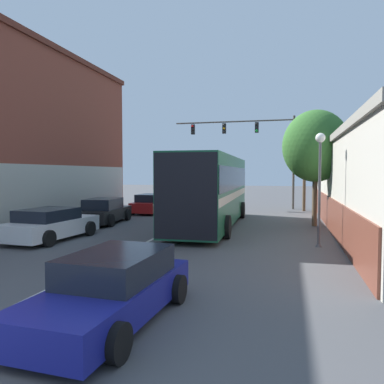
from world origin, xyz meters
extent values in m
cube|color=silver|center=(0.00, 15.61, 0.00)|extent=(0.14, 43.22, 0.01)
cube|color=#B7B2A3|center=(-6.55, 13.07, 1.60)|extent=(0.24, 19.79, 3.20)
cube|color=brown|center=(7.55, 16.32, 0.80)|extent=(0.24, 19.92, 1.60)
cube|color=#145133|center=(1.60, 16.72, 1.92)|extent=(2.88, 11.90, 3.39)
cube|color=black|center=(1.60, 16.72, 2.53)|extent=(2.92, 11.66, 1.08)
cube|color=beige|center=(1.60, 16.72, 1.65)|extent=(2.91, 11.78, 0.34)
cube|color=black|center=(1.80, 10.84, 1.92)|extent=(2.42, 0.14, 3.25)
cylinder|color=black|center=(0.21, 20.34, 0.50)|extent=(0.33, 1.01, 1.00)
cylinder|color=black|center=(2.73, 20.43, 0.50)|extent=(0.33, 1.01, 1.00)
cylinder|color=black|center=(0.46, 13.02, 0.50)|extent=(0.33, 1.01, 1.00)
cylinder|color=black|center=(2.99, 13.11, 0.50)|extent=(0.33, 1.01, 1.00)
cube|color=navy|center=(2.34, 3.78, 0.46)|extent=(1.86, 4.35, 0.58)
cube|color=black|center=(2.35, 4.03, 1.01)|extent=(1.63, 2.30, 0.52)
cylinder|color=black|center=(1.54, 5.14, 0.30)|extent=(0.25, 0.62, 0.61)
cylinder|color=black|center=(3.26, 5.06, 0.30)|extent=(0.25, 0.62, 0.61)
cylinder|color=black|center=(1.41, 2.49, 0.30)|extent=(0.25, 0.62, 0.61)
cylinder|color=black|center=(3.14, 2.41, 0.30)|extent=(0.25, 0.62, 0.61)
cube|color=black|center=(-4.37, 16.28, 0.50)|extent=(2.09, 4.49, 0.63)
cube|color=black|center=(-4.35, 16.07, 1.10)|extent=(1.75, 2.40, 0.57)
cylinder|color=black|center=(-5.37, 17.54, 0.33)|extent=(0.28, 0.68, 0.66)
cylinder|color=black|center=(-3.65, 17.71, 0.33)|extent=(0.28, 0.68, 0.66)
cylinder|color=black|center=(-5.10, 14.86, 0.33)|extent=(0.28, 0.68, 0.66)
cylinder|color=black|center=(-3.38, 15.03, 0.33)|extent=(0.28, 0.68, 0.66)
cube|color=silver|center=(-4.08, 11.06, 0.51)|extent=(2.14, 4.46, 0.66)
cube|color=black|center=(-4.09, 10.84, 1.07)|extent=(1.86, 2.37, 0.47)
cylinder|color=black|center=(-4.96, 12.47, 0.32)|extent=(0.26, 0.65, 0.64)
cylinder|color=black|center=(-3.03, 12.34, 0.32)|extent=(0.26, 0.65, 0.64)
cylinder|color=black|center=(-5.13, 9.77, 0.32)|extent=(0.26, 0.65, 0.64)
cylinder|color=black|center=(-3.20, 9.65, 0.32)|extent=(0.26, 0.65, 0.64)
cube|color=navy|center=(-4.22, 28.75, 0.56)|extent=(2.00, 4.08, 0.75)
cube|color=black|center=(-4.23, 28.55, 1.23)|extent=(1.77, 2.16, 0.59)
cylinder|color=black|center=(-5.10, 30.03, 0.34)|extent=(0.25, 0.68, 0.67)
cylinder|color=black|center=(-3.22, 29.95, 0.34)|extent=(0.25, 0.68, 0.67)
cylinder|color=black|center=(-5.22, 27.56, 0.34)|extent=(0.25, 0.68, 0.67)
cylinder|color=black|center=(-3.33, 27.47, 0.34)|extent=(0.25, 0.68, 0.67)
cube|color=red|center=(-3.74, 21.99, 0.49)|extent=(1.68, 4.26, 0.65)
cube|color=black|center=(-3.74, 21.78, 1.07)|extent=(1.54, 2.22, 0.51)
cylinder|color=black|center=(-4.61, 23.32, 0.29)|extent=(0.22, 0.58, 0.58)
cylinder|color=black|center=(-2.87, 23.31, 0.29)|extent=(0.22, 0.58, 0.58)
cylinder|color=black|center=(-4.61, 20.68, 0.29)|extent=(0.22, 0.58, 0.58)
cylinder|color=black|center=(-2.88, 20.67, 0.29)|extent=(0.22, 0.58, 0.58)
cylinder|color=#514C47|center=(5.81, 27.22, 3.57)|extent=(0.18, 0.18, 7.15)
cylinder|color=#514C47|center=(1.13, 27.22, 6.85)|extent=(9.36, 0.12, 0.12)
cube|color=black|center=(3.01, 27.22, 6.33)|extent=(0.28, 0.24, 0.80)
sphere|color=black|center=(3.01, 27.07, 6.58)|extent=(0.18, 0.18, 0.18)
sphere|color=black|center=(3.01, 27.07, 6.33)|extent=(0.18, 0.18, 0.18)
sphere|color=green|center=(3.01, 27.07, 6.08)|extent=(0.18, 0.18, 0.18)
cube|color=black|center=(0.43, 27.22, 6.33)|extent=(0.28, 0.24, 0.80)
sphere|color=black|center=(0.43, 27.07, 6.58)|extent=(0.18, 0.18, 0.18)
sphere|color=orange|center=(0.43, 27.07, 6.33)|extent=(0.18, 0.18, 0.18)
sphere|color=black|center=(0.43, 27.07, 6.08)|extent=(0.18, 0.18, 0.18)
cube|color=black|center=(-2.14, 27.22, 6.33)|extent=(0.28, 0.24, 0.80)
sphere|color=red|center=(-2.14, 27.07, 6.58)|extent=(0.18, 0.18, 0.18)
sphere|color=black|center=(-2.14, 27.07, 6.33)|extent=(0.18, 0.18, 0.18)
sphere|color=black|center=(-2.14, 27.07, 6.08)|extent=(0.18, 0.18, 0.18)
cone|color=#47474C|center=(6.63, 12.23, 0.10)|extent=(0.26, 0.26, 0.20)
cylinder|color=#47474C|center=(6.63, 12.23, 1.98)|extent=(0.10, 0.10, 3.96)
sphere|color=white|center=(6.63, 12.23, 4.09)|extent=(0.36, 0.36, 0.36)
cylinder|color=brown|center=(6.82, 18.02, 1.37)|extent=(0.25, 0.25, 2.74)
ellipsoid|color=#38702D|center=(6.82, 18.02, 4.19)|extent=(3.39, 3.05, 3.73)
cylinder|color=brown|center=(6.57, 25.98, 1.58)|extent=(0.22, 0.22, 3.16)
ellipsoid|color=#99A366|center=(6.57, 25.98, 4.23)|extent=(2.52, 2.27, 2.77)
camera|label=1|loc=(5.54, -2.48, 2.78)|focal=35.00mm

